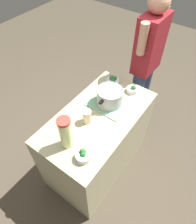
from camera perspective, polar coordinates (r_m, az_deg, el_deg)
ground_plane at (r=2.56m, az=0.00°, el=-13.46°), size 8.00×8.00×0.00m
counter_slab at (r=2.19m, az=0.00°, el=-8.25°), size 1.17×0.63×0.85m
dish_cloth at (r=1.95m, az=3.21°, el=2.65°), size 0.32×0.36×0.01m
cooking_pot at (r=1.89m, az=3.32°, el=4.48°), size 0.32×0.25×0.16m
lemonade_pitcher at (r=1.56m, az=-9.08°, el=-5.76°), size 0.10×0.10×0.30m
mason_jar at (r=1.76m, az=-3.09°, el=-1.21°), size 0.08×0.08×0.13m
broccoli_bowl_front at (r=1.58m, az=-4.21°, el=-12.09°), size 0.12×0.12×0.08m
broccoli_bowl_center at (r=2.07m, az=9.61°, el=6.31°), size 0.11×0.11×0.08m
broccoli_bowl_back at (r=2.14m, az=4.19°, el=8.73°), size 0.13×0.13×0.09m
person_cook at (r=2.35m, az=13.22°, el=12.76°), size 0.50×0.21×1.68m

